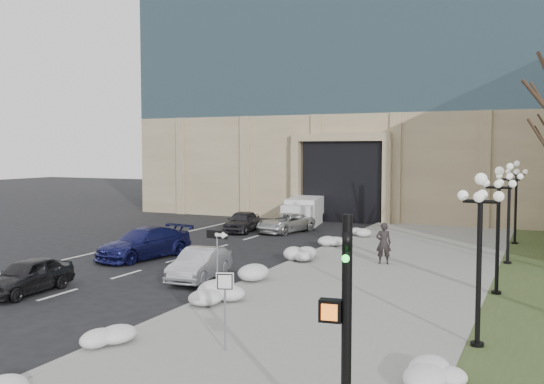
{
  "coord_description": "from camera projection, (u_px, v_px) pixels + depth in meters",
  "views": [
    {
      "loc": [
        9.91,
        -10.8,
        5.37
      ],
      "look_at": [
        -1.2,
        13.49,
        3.5
      ],
      "focal_mm": 40.0,
      "sensor_mm": 36.0,
      "label": 1
    }
  ],
  "objects": [
    {
      "name": "ground",
      "position": [
        81.0,
        377.0,
        14.29
      ],
      "size": [
        160.0,
        160.0,
        0.0
      ],
      "primitive_type": "plane",
      "color": "black",
      "rests_on": "ground"
    },
    {
      "name": "sidewalk",
      "position": [
        378.0,
        276.0,
        25.53
      ],
      "size": [
        9.0,
        40.0,
        0.12
      ],
      "primitive_type": "cube",
      "color": "gray",
      "rests_on": "ground"
    },
    {
      "name": "curb",
      "position": [
        281.0,
        267.0,
        27.4
      ],
      "size": [
        0.3,
        40.0,
        0.14
      ],
      "primitive_type": "cube",
      "color": "gray",
      "rests_on": "ground"
    },
    {
      "name": "office_tower",
      "position": [
        405.0,
        1.0,
        53.36
      ],
      "size": [
        40.0,
        24.7,
        36.0
      ],
      "color": "tan",
      "rests_on": "ground"
    },
    {
      "name": "car_a",
      "position": [
        27.0,
        276.0,
        22.62
      ],
      "size": [
        1.74,
        3.94,
        1.32
      ],
      "primitive_type": "imported",
      "rotation": [
        0.0,
        0.0,
        0.05
      ],
      "color": "black",
      "rests_on": "ground"
    },
    {
      "name": "car_b",
      "position": [
        200.0,
        264.0,
        24.97
      ],
      "size": [
        1.91,
        4.12,
        1.31
      ],
      "primitive_type": "imported",
      "rotation": [
        0.0,
        0.0,
        0.14
      ],
      "color": "#ACAEB4",
      "rests_on": "ground"
    },
    {
      "name": "car_c",
      "position": [
        144.0,
        243.0,
        29.88
      ],
      "size": [
        3.19,
        5.54,
        1.51
      ],
      "primitive_type": "imported",
      "rotation": [
        0.0,
        0.0,
        -0.22
      ],
      "color": "#171953",
      "rests_on": "ground"
    },
    {
      "name": "car_d",
      "position": [
        285.0,
        223.0,
        39.33
      ],
      "size": [
        3.06,
        4.81,
        1.24
      ],
      "primitive_type": "imported",
      "rotation": [
        0.0,
        0.0,
        -0.24
      ],
      "color": "silver",
      "rests_on": "ground"
    },
    {
      "name": "car_e",
      "position": [
        242.0,
        221.0,
        39.56
      ],
      "size": [
        2.29,
        4.26,
        1.38
      ],
      "primitive_type": "imported",
      "rotation": [
        0.0,
        0.0,
        0.17
      ],
      "color": "#2B2B2F",
      "rests_on": "ground"
    },
    {
      "name": "pedestrian",
      "position": [
        384.0,
        243.0,
        27.8
      ],
      "size": [
        0.81,
        0.65,
        1.92
      ],
      "primitive_type": "imported",
      "rotation": [
        0.0,
        0.0,
        3.44
      ],
      "color": "black",
      "rests_on": "sidewalk"
    },
    {
      "name": "box_truck",
      "position": [
        304.0,
        212.0,
        43.19
      ],
      "size": [
        3.18,
        6.37,
        1.93
      ],
      "rotation": [
        0.0,
        0.0,
        0.19
      ],
      "color": "silver",
      "rests_on": "ground"
    },
    {
      "name": "one_way_sign",
      "position": [
        220.0,
        243.0,
        21.76
      ],
      "size": [
        0.91,
        0.25,
        2.46
      ],
      "rotation": [
        0.0,
        0.0,
        -0.04
      ],
      "color": "slate",
      "rests_on": "ground"
    },
    {
      "name": "keep_sign",
      "position": [
        225.0,
        295.0,
        15.72
      ],
      "size": [
        0.45,
        0.19,
        2.19
      ],
      "rotation": [
        0.0,
        0.0,
        0.34
      ],
      "color": "slate",
      "rests_on": "ground"
    },
    {
      "name": "traffic_signal",
      "position": [
        344.0,
        345.0,
        10.03
      ],
      "size": [
        0.74,
        0.98,
        4.32
      ],
      "rotation": [
        0.0,
        0.0,
        0.14
      ],
      "color": "black",
      "rests_on": "ground"
    },
    {
      "name": "snow_clump_b",
      "position": [
        116.0,
        337.0,
        16.38
      ],
      "size": [
        1.1,
        1.6,
        0.36
      ],
      "primitive_type": "ellipsoid",
      "color": "silver",
      "rests_on": "sidewalk"
    },
    {
      "name": "snow_clump_c",
      "position": [
        216.0,
        297.0,
        20.81
      ],
      "size": [
        1.1,
        1.6,
        0.36
      ],
      "primitive_type": "ellipsoid",
      "color": "silver",
      "rests_on": "sidewalk"
    },
    {
      "name": "snow_clump_d",
      "position": [
        258.0,
        275.0,
        24.51
      ],
      "size": [
        1.1,
        1.6,
        0.36
      ],
      "primitive_type": "ellipsoid",
      "color": "silver",
      "rests_on": "sidewalk"
    },
    {
      "name": "snow_clump_e",
      "position": [
        299.0,
        256.0,
        28.93
      ],
      "size": [
        1.1,
        1.6,
        0.36
      ],
      "primitive_type": "ellipsoid",
      "color": "silver",
      "rests_on": "sidewalk"
    },
    {
      "name": "snow_clump_f",
      "position": [
        335.0,
        242.0,
        33.29
      ],
      "size": [
        1.1,
        1.6,
        0.36
      ],
      "primitive_type": "ellipsoid",
      "color": "silver",
      "rests_on": "sidewalk"
    },
    {
      "name": "snow_clump_g",
      "position": [
        359.0,
        233.0,
        36.76
      ],
      "size": [
        1.1,
        1.6,
        0.36
      ],
      "primitive_type": "ellipsoid",
      "color": "silver",
      "rests_on": "sidewalk"
    },
    {
      "name": "snow_clump_h",
      "position": [
        432.0,
        374.0,
        13.69
      ],
      "size": [
        1.1,
        1.6,
        0.36
      ],
      "primitive_type": "ellipsoid",
      "color": "silver",
      "rests_on": "sidewalk"
    },
    {
      "name": "lamppost_a",
      "position": [
        480.0,
        236.0,
        16.07
      ],
      "size": [
        1.18,
        1.18,
        4.76
      ],
      "color": "black",
      "rests_on": "ground"
    },
    {
      "name": "lamppost_b",
      "position": [
        498.0,
        213.0,
        21.97
      ],
      "size": [
        1.18,
        1.18,
        4.76
      ],
      "color": "black",
      "rests_on": "ground"
    },
    {
      "name": "lamppost_c",
      "position": [
        509.0,
        200.0,
        27.86
      ],
      "size": [
        1.18,
        1.18,
        4.76
      ],
      "color": "black",
      "rests_on": "ground"
    },
    {
      "name": "lamppost_d",
      "position": [
        516.0,
        191.0,
        33.76
      ],
      "size": [
        1.18,
        1.18,
        4.76
      ],
      "color": "black",
      "rests_on": "ground"
    }
  ]
}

